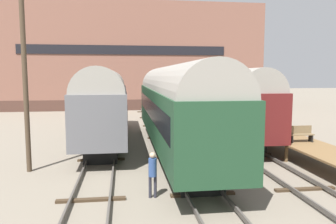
% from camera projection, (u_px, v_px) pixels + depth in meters
% --- Properties ---
extents(ground_plane, '(200.00, 200.00, 0.00)m').
position_uv_depth(ground_plane, '(188.00, 173.00, 15.92)').
color(ground_plane, slate).
extents(track_left, '(2.60, 60.00, 0.26)m').
position_uv_depth(track_left, '(97.00, 174.00, 15.33)').
color(track_left, '#4C4742').
rests_on(track_left, ground).
extents(track_middle, '(2.60, 60.00, 0.26)m').
position_uv_depth(track_middle, '(188.00, 170.00, 15.91)').
color(track_middle, '#4C4742').
rests_on(track_middle, ground).
extents(track_right, '(2.60, 60.00, 0.26)m').
position_uv_depth(track_right, '(272.00, 167.00, 16.49)').
color(track_right, '#4C4742').
rests_on(track_right, ground).
extents(train_car_green, '(3.05, 18.42, 5.34)m').
position_uv_depth(train_car_green, '(175.00, 104.00, 19.54)').
color(train_car_green, black).
rests_on(train_car_green, ground).
extents(train_car_maroon, '(2.93, 16.35, 5.16)m').
position_uv_depth(train_car_maroon, '(221.00, 99.00, 25.13)').
color(train_car_maroon, black).
rests_on(train_car_maroon, ground).
extents(train_car_grey, '(2.93, 16.20, 5.20)m').
position_uv_depth(train_car_grey, '(106.00, 100.00, 23.44)').
color(train_car_grey, black).
rests_on(train_car_grey, ground).
extents(station_platform, '(2.46, 12.57, 1.00)m').
position_uv_depth(station_platform, '(305.00, 145.00, 18.13)').
color(station_platform, brown).
rests_on(station_platform, ground).
extents(bench, '(1.40, 0.40, 0.91)m').
position_uv_depth(bench, '(301.00, 133.00, 18.47)').
color(bench, brown).
rests_on(bench, station_platform).
extents(person_worker, '(0.32, 0.32, 1.80)m').
position_uv_depth(person_worker, '(153.00, 170.00, 12.62)').
color(person_worker, '#282833').
rests_on(person_worker, ground).
extents(utility_pole, '(1.80, 0.24, 9.64)m').
position_uv_depth(utility_pole, '(25.00, 70.00, 15.67)').
color(utility_pole, '#473828').
rests_on(utility_pole, ground).
extents(warehouse_building, '(39.23, 14.06, 14.76)m').
position_uv_depth(warehouse_building, '(124.00, 58.00, 50.57)').
color(warehouse_building, '#4F342A').
rests_on(warehouse_building, ground).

